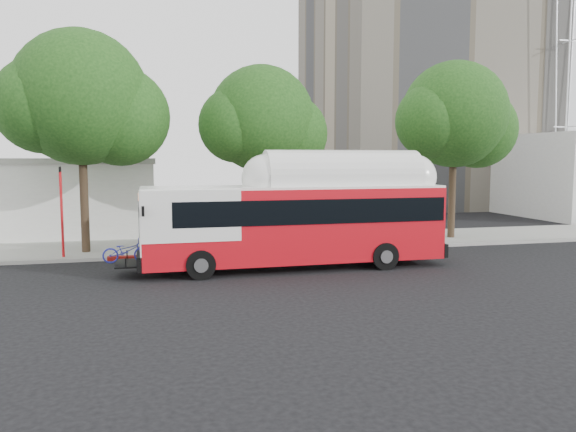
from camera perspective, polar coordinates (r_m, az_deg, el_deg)
name	(u,v)px	position (r m, az deg, el deg)	size (l,w,h in m)	color
ground	(318,269)	(21.68, 3.05, -5.43)	(120.00, 120.00, 0.00)	black
sidewalk	(280,243)	(27.86, -0.83, -2.73)	(60.00, 5.00, 0.15)	gray
curb_strip	(293,251)	(25.36, 0.49, -3.59)	(60.00, 0.30, 0.15)	gray
red_curb_segment	(227,254)	(24.80, -6.25, -3.83)	(10.00, 0.32, 0.16)	maroon
street_tree_left	(92,104)	(26.11, -19.25, 10.74)	(6.67, 5.80, 9.74)	#2D2116
street_tree_mid	(270,123)	(27.03, -1.88, 9.40)	(5.75, 5.00, 8.62)	#2D2116
street_tree_right	(461,119)	(30.57, 17.20, 9.39)	(6.21, 5.40, 9.18)	#2D2116
apartment_tower	(419,11)	(55.68, 13.18, 19.63)	(18.00, 18.00, 37.00)	gray
low_commercial_bldg	(8,196)	(35.28, -26.59, 1.86)	(16.20, 10.20, 4.25)	silver
transit_bus	(297,224)	(21.64, 0.91, -0.85)	(12.43, 2.79, 3.67)	red
signal_pole	(62,213)	(25.02, -22.00, 0.31)	(0.11, 0.37, 3.91)	red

